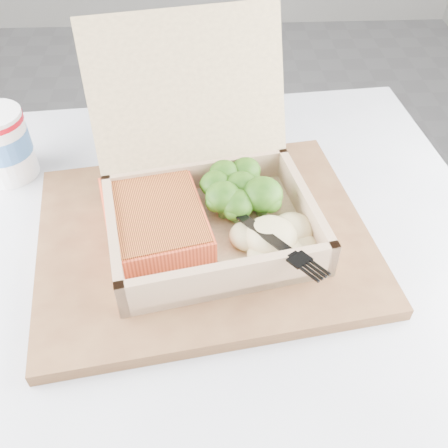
{
  "coord_description": "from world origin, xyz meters",
  "views": [
    {
      "loc": [
        0.66,
        -0.7,
        1.12
      ],
      "look_at": [
        0.68,
        -0.32,
        0.74
      ],
      "focal_mm": 40.0,
      "sensor_mm": 36.0,
      "label": 1
    }
  ],
  "objects_px": {
    "paper_cup": "(1,143)",
    "takeout_container": "(204,181)",
    "serving_tray": "(204,237)",
    "cafe_table": "(205,353)"
  },
  "relations": [
    {
      "from": "paper_cup",
      "to": "takeout_container",
      "type": "bearing_deg",
      "value": -23.13
    },
    {
      "from": "serving_tray",
      "to": "takeout_container",
      "type": "xyz_separation_m",
      "value": [
        0.0,
        0.03,
        0.06
      ]
    },
    {
      "from": "cafe_table",
      "to": "paper_cup",
      "type": "xyz_separation_m",
      "value": [
        -0.25,
        0.18,
        0.23
      ]
    },
    {
      "from": "serving_tray",
      "to": "cafe_table",
      "type": "bearing_deg",
      "value": -97.33
    },
    {
      "from": "serving_tray",
      "to": "takeout_container",
      "type": "relative_size",
      "value": 1.33
    },
    {
      "from": "paper_cup",
      "to": "serving_tray",
      "type": "bearing_deg",
      "value": -28.79
    },
    {
      "from": "cafe_table",
      "to": "takeout_container",
      "type": "relative_size",
      "value": 2.75
    },
    {
      "from": "serving_tray",
      "to": "takeout_container",
      "type": "distance_m",
      "value": 0.07
    },
    {
      "from": "takeout_container",
      "to": "cafe_table",
      "type": "bearing_deg",
      "value": -107.06
    },
    {
      "from": "cafe_table",
      "to": "serving_tray",
      "type": "xyz_separation_m",
      "value": [
        0.01,
        0.04,
        0.19
      ]
    }
  ]
}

